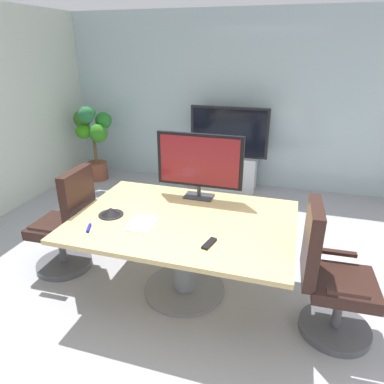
{
  "coord_description": "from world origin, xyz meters",
  "views": [
    {
      "loc": [
        0.87,
        -2.28,
        2.14
      ],
      "look_at": [
        0.02,
        0.52,
        0.91
      ],
      "focal_mm": 32.51,
      "sensor_mm": 36.0,
      "label": 1
    }
  ],
  "objects_px": {
    "wall_display_unit": "(228,162)",
    "remote_control": "(209,243)",
    "conference_table": "(184,237)",
    "office_chair_left": "(67,229)",
    "tv_monitor": "(199,162)",
    "potted_plant": "(93,135)",
    "conference_phone": "(111,212)",
    "office_chair_right": "(330,283)"
  },
  "relations": [
    {
      "from": "conference_table",
      "to": "conference_phone",
      "type": "bearing_deg",
      "value": -169.42
    },
    {
      "from": "office_chair_right",
      "to": "conference_phone",
      "type": "bearing_deg",
      "value": 86.78
    },
    {
      "from": "potted_plant",
      "to": "remote_control",
      "type": "bearing_deg",
      "value": -45.63
    },
    {
      "from": "conference_phone",
      "to": "wall_display_unit",
      "type": "bearing_deg",
      "value": 79.54
    },
    {
      "from": "wall_display_unit",
      "to": "remote_control",
      "type": "height_order",
      "value": "wall_display_unit"
    },
    {
      "from": "wall_display_unit",
      "to": "office_chair_right",
      "type": "bearing_deg",
      "value": -64.04
    },
    {
      "from": "office_chair_left",
      "to": "tv_monitor",
      "type": "distance_m",
      "value": 1.48
    },
    {
      "from": "conference_table",
      "to": "wall_display_unit",
      "type": "bearing_deg",
      "value": 92.81
    },
    {
      "from": "conference_table",
      "to": "remote_control",
      "type": "relative_size",
      "value": 11.12
    },
    {
      "from": "office_chair_left",
      "to": "office_chair_right",
      "type": "xyz_separation_m",
      "value": [
        2.45,
        -0.15,
        0.0
      ]
    },
    {
      "from": "office_chair_left",
      "to": "remote_control",
      "type": "distance_m",
      "value": 1.61
    },
    {
      "from": "conference_table",
      "to": "office_chair_left",
      "type": "height_order",
      "value": "office_chair_left"
    },
    {
      "from": "conference_phone",
      "to": "office_chair_left",
      "type": "bearing_deg",
      "value": 168.19
    },
    {
      "from": "conference_table",
      "to": "tv_monitor",
      "type": "xyz_separation_m",
      "value": [
        -0.0,
        0.49,
        0.54
      ]
    },
    {
      "from": "conference_table",
      "to": "remote_control",
      "type": "xyz_separation_m",
      "value": [
        0.32,
        -0.35,
        0.19
      ]
    },
    {
      "from": "potted_plant",
      "to": "remote_control",
      "type": "height_order",
      "value": "potted_plant"
    },
    {
      "from": "conference_table",
      "to": "office_chair_right",
      "type": "bearing_deg",
      "value": -6.86
    },
    {
      "from": "remote_control",
      "to": "tv_monitor",
      "type": "bearing_deg",
      "value": 123.46
    },
    {
      "from": "office_chair_left",
      "to": "conference_phone",
      "type": "distance_m",
      "value": 0.69
    },
    {
      "from": "tv_monitor",
      "to": "wall_display_unit",
      "type": "xyz_separation_m",
      "value": [
        -0.13,
        2.14,
        -0.67
      ]
    },
    {
      "from": "conference_phone",
      "to": "remote_control",
      "type": "distance_m",
      "value": 0.98
    },
    {
      "from": "remote_control",
      "to": "conference_table",
      "type": "bearing_deg",
      "value": 145.16
    },
    {
      "from": "conference_phone",
      "to": "office_chair_right",
      "type": "bearing_deg",
      "value": -0.87
    },
    {
      "from": "potted_plant",
      "to": "remote_control",
      "type": "xyz_separation_m",
      "value": [
        2.68,
        -2.74,
        -0.01
      ]
    },
    {
      "from": "conference_table",
      "to": "office_chair_left",
      "type": "relative_size",
      "value": 1.73
    },
    {
      "from": "tv_monitor",
      "to": "conference_phone",
      "type": "distance_m",
      "value": 0.94
    },
    {
      "from": "conference_table",
      "to": "tv_monitor",
      "type": "distance_m",
      "value": 0.73
    },
    {
      "from": "tv_monitor",
      "to": "potted_plant",
      "type": "height_order",
      "value": "tv_monitor"
    },
    {
      "from": "office_chair_right",
      "to": "conference_phone",
      "type": "height_order",
      "value": "office_chair_right"
    },
    {
      "from": "conference_phone",
      "to": "remote_control",
      "type": "height_order",
      "value": "conference_phone"
    },
    {
      "from": "tv_monitor",
      "to": "wall_display_unit",
      "type": "height_order",
      "value": "tv_monitor"
    },
    {
      "from": "office_chair_right",
      "to": "remote_control",
      "type": "xyz_separation_m",
      "value": [
        -0.91,
        -0.2,
        0.31
      ]
    },
    {
      "from": "office_chair_left",
      "to": "potted_plant",
      "type": "distance_m",
      "value": 2.66
    },
    {
      "from": "office_chair_left",
      "to": "conference_phone",
      "type": "relative_size",
      "value": 4.95
    },
    {
      "from": "office_chair_left",
      "to": "wall_display_unit",
      "type": "height_order",
      "value": "wall_display_unit"
    },
    {
      "from": "conference_table",
      "to": "potted_plant",
      "type": "distance_m",
      "value": 3.37
    },
    {
      "from": "potted_plant",
      "to": "conference_table",
      "type": "bearing_deg",
      "value": -45.34
    },
    {
      "from": "conference_table",
      "to": "conference_phone",
      "type": "height_order",
      "value": "conference_phone"
    },
    {
      "from": "office_chair_right",
      "to": "remote_control",
      "type": "bearing_deg",
      "value": 100.06
    },
    {
      "from": "potted_plant",
      "to": "office_chair_right",
      "type": "bearing_deg",
      "value": -35.26
    },
    {
      "from": "office_chair_right",
      "to": "wall_display_unit",
      "type": "bearing_deg",
      "value": 23.62
    },
    {
      "from": "wall_display_unit",
      "to": "remote_control",
      "type": "relative_size",
      "value": 7.71
    }
  ]
}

